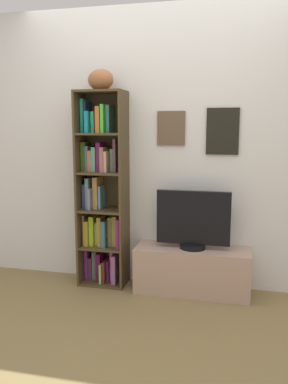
% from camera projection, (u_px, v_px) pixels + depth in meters
% --- Properties ---
extents(ground, '(5.20, 5.20, 0.04)m').
position_uv_depth(ground, '(128.00, 345.00, 2.67)').
color(ground, olive).
extents(back_wall, '(4.80, 0.08, 2.48)m').
position_uv_depth(back_wall, '(161.00, 149.00, 3.55)').
color(back_wall, silver).
rests_on(back_wall, ground).
extents(bookshelf, '(0.43, 0.29, 1.75)m').
position_uv_depth(bookshelf, '(102.00, 197.00, 3.60)').
color(bookshelf, '#47381F').
rests_on(bookshelf, ground).
extents(football, '(0.28, 0.24, 0.18)m').
position_uv_depth(football, '(101.00, 80.00, 3.39)').
color(football, '#955831').
rests_on(football, bookshelf).
extents(tv_stand, '(0.99, 0.35, 0.40)m').
position_uv_depth(tv_stand, '(192.00, 270.00, 3.45)').
color(tv_stand, tan).
rests_on(tv_stand, ground).
extents(television, '(0.63, 0.22, 0.50)m').
position_uv_depth(television, '(193.00, 221.00, 3.37)').
color(television, black).
rests_on(television, tv_stand).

